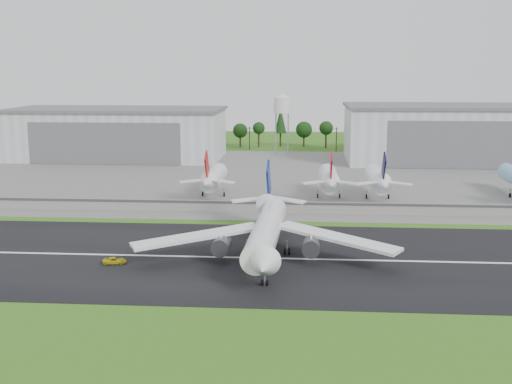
# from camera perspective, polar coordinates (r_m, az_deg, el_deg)

# --- Properties ---
(ground) EXTENTS (600.00, 600.00, 0.00)m
(ground) POSITION_cam_1_polar(r_m,az_deg,el_deg) (130.96, 1.72, -7.22)
(ground) COLOR #2C6417
(ground) RESTS_ON ground
(runway) EXTENTS (320.00, 60.00, 0.10)m
(runway) POSITION_cam_1_polar(r_m,az_deg,el_deg) (140.48, 1.90, -5.94)
(runway) COLOR black
(runway) RESTS_ON ground
(runway_centerline) EXTENTS (220.00, 1.00, 0.02)m
(runway_centerline) POSITION_cam_1_polar(r_m,az_deg,el_deg) (140.46, 1.90, -5.91)
(runway_centerline) COLOR white
(runway_centerline) RESTS_ON runway
(apron) EXTENTS (320.00, 150.00, 0.10)m
(apron) POSITION_cam_1_polar(r_m,az_deg,el_deg) (247.79, 2.95, 1.42)
(apron) COLOR slate
(apron) RESTS_ON ground
(blast_fence) EXTENTS (240.00, 0.61, 3.50)m
(blast_fence) POSITION_cam_1_polar(r_m,az_deg,el_deg) (183.60, 2.48, -1.35)
(blast_fence) COLOR gray
(blast_fence) RESTS_ON ground
(hangar_west) EXTENTS (97.00, 44.00, 23.20)m
(hangar_west) POSITION_cam_1_polar(r_m,az_deg,el_deg) (303.00, -12.19, 5.13)
(hangar_west) COLOR silver
(hangar_west) RESTS_ON ground
(hangar_east) EXTENTS (102.00, 47.00, 25.20)m
(hangar_east) POSITION_cam_1_polar(r_m,az_deg,el_deg) (298.90, 17.76, 4.97)
(hangar_east) COLOR silver
(hangar_east) RESTS_ON ground
(water_tower) EXTENTS (8.40, 8.40, 29.40)m
(water_tower) POSITION_cam_1_polar(r_m,az_deg,el_deg) (309.97, 2.34, 7.88)
(water_tower) COLOR #99999E
(water_tower) RESTS_ON ground
(utility_poles) EXTENTS (230.00, 3.00, 12.00)m
(utility_poles) POSITION_cam_1_polar(r_m,az_deg,el_deg) (326.96, 3.27, 3.71)
(utility_poles) COLOR black
(utility_poles) RESTS_ON ground
(treeline) EXTENTS (320.00, 16.00, 22.00)m
(treeline) POSITION_cam_1_polar(r_m,az_deg,el_deg) (341.85, 3.32, 4.02)
(treeline) COLOR black
(treeline) RESTS_ON ground
(main_airliner) EXTENTS (57.25, 59.17, 18.17)m
(main_airliner) POSITION_cam_1_polar(r_m,az_deg,el_deg) (138.85, 0.94, -4.05)
(main_airliner) COLOR white
(main_airliner) RESTS_ON runway
(ground_vehicle) EXTENTS (5.36, 3.29, 1.39)m
(ground_vehicle) POSITION_cam_1_polar(r_m,az_deg,el_deg) (139.71, -12.46, -5.97)
(ground_vehicle) COLOR gold
(ground_vehicle) RESTS_ON runway
(parked_jet_red_a) EXTENTS (7.36, 31.29, 16.80)m
(parked_jet_red_a) POSITION_cam_1_polar(r_m,az_deg,el_deg) (205.90, -3.88, 1.24)
(parked_jet_red_a) COLOR white
(parked_jet_red_a) RESTS_ON ground
(parked_jet_red_b) EXTENTS (7.36, 31.29, 16.89)m
(parked_jet_red_b) POSITION_cam_1_polar(r_m,az_deg,el_deg) (204.05, 6.52, 1.13)
(parked_jet_red_b) COLOR silver
(parked_jet_red_b) RESTS_ON ground
(parked_jet_navy) EXTENTS (7.36, 31.29, 16.91)m
(parked_jet_navy) POSITION_cam_1_polar(r_m,az_deg,el_deg) (205.26, 10.84, 1.06)
(parked_jet_navy) COLOR white
(parked_jet_navy) RESTS_ON ground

